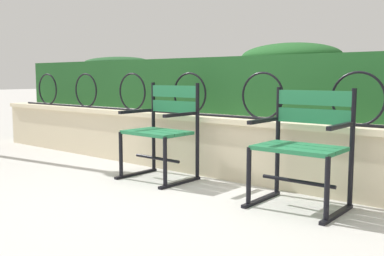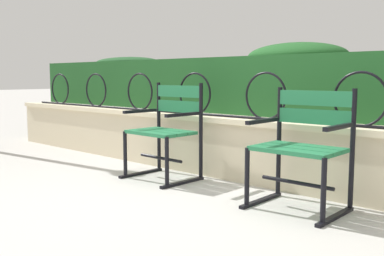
% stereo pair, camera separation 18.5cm
% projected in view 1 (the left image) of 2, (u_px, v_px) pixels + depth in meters
% --- Properties ---
extents(ground_plane, '(60.00, 60.00, 0.00)m').
position_uv_depth(ground_plane, '(179.00, 201.00, 3.42)').
color(ground_plane, '#B7B5AF').
extents(stone_wall, '(7.75, 0.41, 0.57)m').
position_uv_depth(stone_wall, '(247.00, 148.00, 4.12)').
color(stone_wall, beige).
rests_on(stone_wall, ground).
extents(iron_arch_fence, '(7.20, 0.02, 0.42)m').
position_uv_depth(iron_arch_fence, '(226.00, 97.00, 4.13)').
color(iron_arch_fence, black).
rests_on(iron_arch_fence, stone_wall).
extents(hedge_row, '(7.59, 0.66, 0.70)m').
position_uv_depth(hedge_row, '(274.00, 83.00, 4.44)').
color(hedge_row, '#1E5123').
rests_on(hedge_row, stone_wall).
extents(park_chair_left, '(0.62, 0.53, 0.89)m').
position_uv_depth(park_chair_left, '(163.00, 128.00, 4.15)').
color(park_chair_left, '#237547').
rests_on(park_chair_left, ground).
extents(park_chair_right, '(0.63, 0.52, 0.87)m').
position_uv_depth(park_chair_right, '(304.00, 143.00, 3.24)').
color(park_chair_right, '#237547').
rests_on(park_chair_right, ground).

